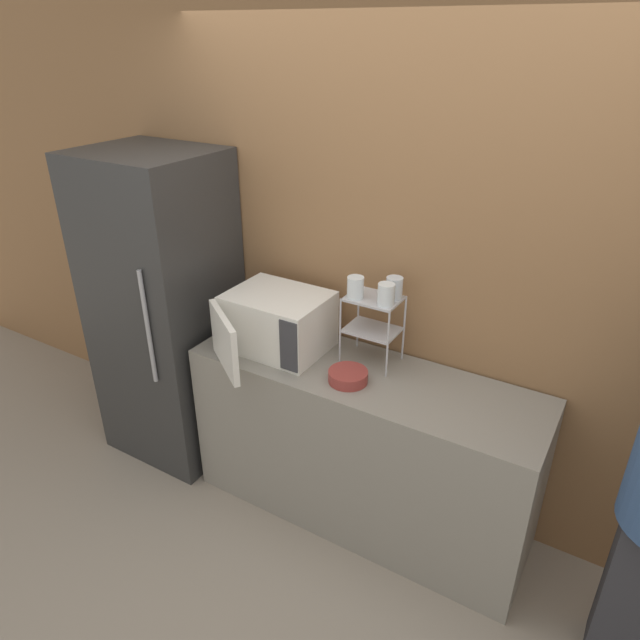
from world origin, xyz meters
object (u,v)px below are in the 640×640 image
at_px(glass_front_left, 355,287).
at_px(glass_back_right, 394,288).
at_px(dish_rack, 373,316).
at_px(glass_front_right, 386,294).
at_px(refrigerator, 165,311).
at_px(bowl, 348,376).
at_px(microwave, 275,322).

distance_m(glass_front_left, glass_back_right, 0.19).
distance_m(dish_rack, glass_front_left, 0.18).
bearing_deg(glass_back_right, glass_front_right, -90.56).
height_order(dish_rack, refrigerator, refrigerator).
height_order(bowl, refrigerator, refrigerator).
bearing_deg(glass_front_left, glass_front_right, 0.40).
height_order(dish_rack, glass_front_right, glass_front_right).
distance_m(bowl, refrigerator, 1.27).
bearing_deg(glass_front_left, dish_rack, 29.50).
height_order(glass_back_right, glass_front_right, same).
bearing_deg(refrigerator, dish_rack, 7.33).
xyz_separation_m(dish_rack, glass_front_right, (0.08, -0.04, 0.15)).
distance_m(glass_front_left, bowl, 0.43).
xyz_separation_m(glass_back_right, glass_front_right, (-0.00, -0.09, 0.00)).
relative_size(glass_front_left, bowl, 0.55).
xyz_separation_m(glass_back_right, bowl, (-0.09, -0.28, -0.38)).
bearing_deg(microwave, glass_back_right, 18.08).
xyz_separation_m(dish_rack, glass_back_right, (0.08, 0.05, 0.15)).
xyz_separation_m(microwave, glass_front_right, (0.57, 0.10, 0.26)).
bearing_deg(glass_back_right, microwave, -161.92).
bearing_deg(bowl, glass_back_right, 71.79).
relative_size(glass_front_left, glass_front_right, 1.00).
bearing_deg(glass_front_right, glass_back_right, 89.44).
height_order(microwave, glass_front_right, glass_front_right).
height_order(microwave, glass_front_left, glass_front_left).
xyz_separation_m(dish_rack, bowl, (-0.01, -0.23, -0.23)).
bearing_deg(refrigerator, glass_front_right, 5.09).
height_order(microwave, dish_rack, dish_rack).
relative_size(glass_front_right, refrigerator, 0.06).
height_order(glass_front_left, bowl, glass_front_left).
distance_m(microwave, glass_front_right, 0.64).
relative_size(microwave, glass_front_left, 6.07).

